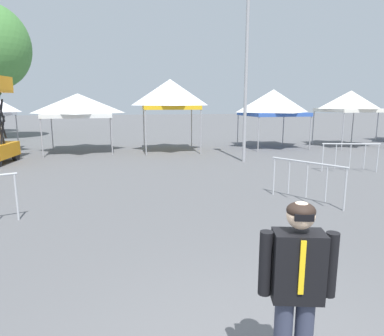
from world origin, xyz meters
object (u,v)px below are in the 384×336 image
object	(u,v)px
light_pole_opposite_side	(246,62)
canopy_tent_far_left	(170,94)
canopy_tent_far_right	(350,101)
canopy_tent_right_of_center	(78,105)
crowd_barrier_near_person	(307,174)
crowd_barrier_by_lift	(350,152)
person_foreground	(296,286)
canopy_tent_center	(273,103)

from	to	relation	value
light_pole_opposite_side	canopy_tent_far_left	bearing A→B (deg)	124.71
canopy_tent_far_right	light_pole_opposite_side	xyz separation A→B (m)	(-7.83, -3.86, 1.61)
canopy_tent_far_right	light_pole_opposite_side	distance (m)	8.87
canopy_tent_right_of_center	canopy_tent_far_right	distance (m)	15.20
canopy_tent_far_left	crowd_barrier_near_person	world-z (taller)	canopy_tent_far_left
canopy_tent_far_right	crowd_barrier_by_lift	size ratio (longest dim) A/B	1.57
canopy_tent_right_of_center	person_foreground	xyz separation A→B (m)	(3.61, -16.14, -1.37)
canopy_tent_center	crowd_barrier_near_person	world-z (taller)	canopy_tent_center
canopy_tent_center	light_pole_opposite_side	size ratio (longest dim) A/B	0.45
canopy_tent_right_of_center	light_pole_opposite_side	size ratio (longest dim) A/B	0.47
canopy_tent_center	crowd_barrier_by_lift	distance (m)	7.45
canopy_tent_far_right	light_pole_opposite_side	size ratio (longest dim) A/B	0.44
light_pole_opposite_side	crowd_barrier_near_person	world-z (taller)	light_pole_opposite_side
canopy_tent_far_left	canopy_tent_far_right	world-z (taller)	canopy_tent_far_left
canopy_tent_far_left	crowd_barrier_by_lift	world-z (taller)	canopy_tent_far_left
canopy_tent_center	light_pole_opposite_side	distance (m)	5.64
canopy_tent_far_left	person_foreground	world-z (taller)	canopy_tent_far_left
canopy_tent_center	canopy_tent_far_right	size ratio (longest dim) A/B	1.02
canopy_tent_far_left	canopy_tent_far_right	xyz separation A→B (m)	(10.51, -0.02, -0.35)
light_pole_opposite_side	canopy_tent_far_right	bearing A→B (deg)	26.24
canopy_tent_far_left	crowd_barrier_by_lift	distance (m)	9.20
canopy_tent_far_left	person_foreground	size ratio (longest dim) A/B	2.09
canopy_tent_center	light_pole_opposite_side	bearing A→B (deg)	-127.03
canopy_tent_far_right	person_foreground	world-z (taller)	canopy_tent_far_right
canopy_tent_far_left	crowd_barrier_near_person	xyz separation A→B (m)	(2.16, -10.07, -2.21)
canopy_tent_far_left	canopy_tent_center	bearing A→B (deg)	4.06
canopy_tent_center	canopy_tent_far_left	bearing A→B (deg)	-175.94
light_pole_opposite_side	crowd_barrier_by_lift	xyz separation A→B (m)	(3.09, -2.93, -3.46)
crowd_barrier_near_person	crowd_barrier_by_lift	bearing A→B (deg)	42.04
canopy_tent_center	crowd_barrier_by_lift	bearing A→B (deg)	-91.21
canopy_tent_far_right	canopy_tent_far_left	bearing A→B (deg)	179.88
canopy_tent_far_left	light_pole_opposite_side	bearing A→B (deg)	-55.29
canopy_tent_center	person_foreground	world-z (taller)	canopy_tent_center
light_pole_opposite_side	crowd_barrier_near_person	distance (m)	7.11
canopy_tent_center	canopy_tent_far_right	bearing A→B (deg)	-5.53
canopy_tent_right_of_center	canopy_tent_far_left	distance (m)	4.75
canopy_tent_right_of_center	person_foreground	size ratio (longest dim) A/B	1.95
canopy_tent_far_right	person_foreground	bearing A→B (deg)	-126.81
person_foreground	crowd_barrier_by_lift	distance (m)	11.05
person_foreground	crowd_barrier_near_person	xyz separation A→B (m)	(3.22, 5.42, -0.28)
canopy_tent_right_of_center	canopy_tent_center	distance (m)	10.61
canopy_tent_far_right	crowd_barrier_by_lift	xyz separation A→B (m)	(-4.73, -6.78, -1.85)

